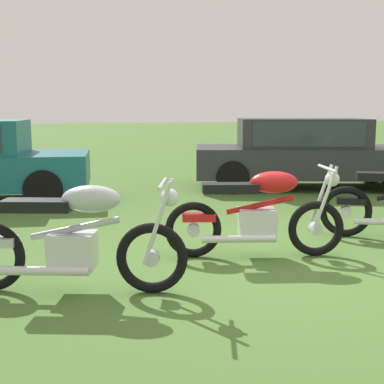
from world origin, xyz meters
TOP-DOWN VIEW (x-y plane):
  - ground_plane at (0.00, 0.00)m, footprint 120.00×120.00m
  - motorcycle_silver at (-2.03, -0.30)m, footprint 1.97×1.02m
  - motorcycle_red at (0.02, 0.20)m, footprint 1.92×0.87m
  - car_charcoal at (3.30, 4.65)m, footprint 4.95×3.32m

SIDE VIEW (x-z plane):
  - ground_plane at x=0.00m, z-range 0.00..0.00m
  - motorcycle_red at x=0.02m, z-range -0.03..0.99m
  - motorcycle_silver at x=-2.03m, z-range -0.02..0.99m
  - car_charcoal at x=3.30m, z-range 0.08..1.51m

